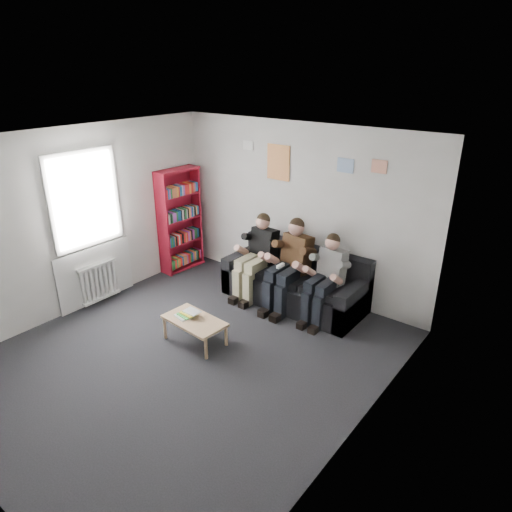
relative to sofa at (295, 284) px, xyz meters
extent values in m
plane|color=black|center=(-0.25, -2.08, -0.31)|extent=(5.00, 5.00, 0.00)
plane|color=silver|center=(-0.25, -2.08, 2.39)|extent=(5.00, 5.00, 0.00)
plane|color=beige|center=(-0.25, 0.42, 1.04)|extent=(4.50, 0.00, 4.50)
plane|color=beige|center=(-2.50, -2.08, 1.04)|extent=(0.00, 5.00, 5.00)
plane|color=beige|center=(2.00, -2.08, 1.04)|extent=(0.00, 5.00, 5.00)
cube|color=black|center=(0.00, -0.04, -0.10)|extent=(2.21, 0.91, 0.42)
cube|color=black|center=(0.00, 0.31, 0.33)|extent=(2.21, 0.20, 0.43)
cube|color=black|center=(-1.02, -0.04, -0.01)|extent=(0.18, 0.91, 0.60)
cube|color=black|center=(1.02, -0.04, -0.01)|extent=(0.18, 0.91, 0.60)
cube|color=black|center=(0.00, -0.12, 0.16)|extent=(1.85, 0.62, 0.10)
cube|color=maroon|center=(-2.34, -0.17, 0.61)|extent=(0.27, 0.82, 1.83)
cube|color=tan|center=(-0.43, -1.78, 0.02)|extent=(0.85, 0.47, 0.03)
cylinder|color=tan|center=(-0.81, -1.97, -0.15)|extent=(0.04, 0.04, 0.31)
cylinder|color=tan|center=(-0.04, -1.97, -0.15)|extent=(0.04, 0.04, 0.31)
cylinder|color=tan|center=(-0.81, -1.58, -0.15)|extent=(0.04, 0.04, 0.31)
cylinder|color=tan|center=(-0.04, -1.58, -0.15)|extent=(0.04, 0.04, 0.31)
cube|color=white|center=(-0.60, -1.82, 0.04)|extent=(0.22, 0.16, 0.02)
cube|color=green|center=(-0.58, -1.79, 0.06)|extent=(0.22, 0.16, 0.02)
cube|color=yellow|center=(-0.55, -1.75, 0.08)|extent=(0.22, 0.16, 0.02)
cube|color=white|center=(-0.53, -1.72, 0.09)|extent=(0.22, 0.16, 0.02)
cube|color=black|center=(-0.62, 0.01, 0.49)|extent=(0.41, 0.30, 0.58)
sphere|color=tan|center=(-0.62, -0.03, 0.89)|extent=(0.22, 0.22, 0.22)
sphere|color=black|center=(-0.62, -0.02, 0.92)|extent=(0.21, 0.21, 0.21)
cube|color=gray|center=(-0.62, -0.30, 0.29)|extent=(0.37, 0.47, 0.15)
cube|color=gray|center=(-0.62, -0.52, -0.05)|extent=(0.35, 0.14, 0.52)
cube|color=black|center=(-0.62, -0.58, -0.26)|extent=(0.35, 0.26, 0.10)
cube|color=#482F18|center=(0.00, 0.01, 0.51)|extent=(0.43, 0.32, 0.61)
sphere|color=tan|center=(0.00, -0.03, 0.93)|extent=(0.24, 0.24, 0.24)
sphere|color=black|center=(0.00, -0.01, 0.96)|extent=(0.23, 0.23, 0.23)
cube|color=black|center=(0.00, -0.31, 0.29)|extent=(0.39, 0.50, 0.16)
cube|color=black|center=(0.00, -0.55, -0.05)|extent=(0.37, 0.15, 0.52)
cube|color=black|center=(0.00, -0.61, -0.25)|extent=(0.37, 0.28, 0.11)
cube|color=white|center=(0.00, -0.42, 0.45)|extent=(0.04, 0.15, 0.04)
cube|color=silver|center=(0.62, 0.00, 0.47)|extent=(0.38, 0.28, 0.54)
sphere|color=tan|center=(0.62, -0.04, 0.84)|extent=(0.21, 0.21, 0.21)
sphere|color=black|center=(0.62, -0.02, 0.88)|extent=(0.20, 0.20, 0.20)
cube|color=black|center=(0.62, -0.28, 0.28)|extent=(0.34, 0.44, 0.14)
cube|color=black|center=(0.62, -0.49, -0.05)|extent=(0.32, 0.13, 0.52)
cube|color=black|center=(0.62, -0.55, -0.26)|extent=(0.32, 0.25, 0.10)
cylinder|color=white|center=(-2.40, -2.16, 0.04)|extent=(0.06, 0.06, 0.60)
cylinder|color=white|center=(-2.40, -2.08, 0.04)|extent=(0.06, 0.06, 0.60)
cylinder|color=white|center=(-2.40, -2.00, 0.04)|extent=(0.06, 0.06, 0.60)
cylinder|color=white|center=(-2.40, -1.92, 0.04)|extent=(0.06, 0.06, 0.60)
cylinder|color=white|center=(-2.40, -1.84, 0.04)|extent=(0.06, 0.06, 0.60)
cylinder|color=white|center=(-2.40, -1.76, 0.04)|extent=(0.06, 0.06, 0.60)
cylinder|color=white|center=(-2.40, -1.68, 0.04)|extent=(0.06, 0.06, 0.60)
cylinder|color=white|center=(-2.40, -1.60, 0.04)|extent=(0.06, 0.06, 0.60)
cube|color=white|center=(-2.40, -1.88, -0.24)|extent=(0.10, 0.64, 0.04)
cube|color=white|center=(-2.40, -1.88, 0.32)|extent=(0.10, 0.64, 0.04)
cube|color=white|center=(-2.48, -1.88, 1.34)|extent=(0.02, 1.00, 1.30)
cube|color=silver|center=(-2.47, -1.88, 2.02)|extent=(0.05, 1.12, 0.06)
cube|color=silver|center=(-2.47, -1.88, 0.66)|extent=(0.05, 1.12, 0.06)
cube|color=silver|center=(-2.47, -1.88, 0.14)|extent=(0.03, 1.30, 0.90)
cube|color=#EBC253|center=(-0.65, 0.41, 1.74)|extent=(0.42, 0.01, 0.55)
cube|color=#3D87CF|center=(0.50, 0.41, 1.84)|extent=(0.25, 0.01, 0.20)
cube|color=#CF409F|center=(1.00, 0.41, 1.89)|extent=(0.22, 0.01, 0.18)
cube|color=white|center=(-1.25, 0.41, 1.94)|extent=(0.20, 0.01, 0.14)
camera|label=1|loc=(3.43, -5.40, 3.17)|focal=32.00mm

